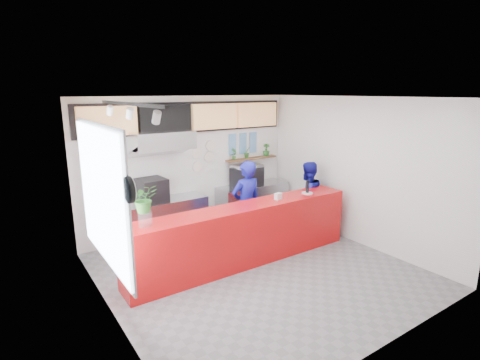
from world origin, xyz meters
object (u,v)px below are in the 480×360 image
panini_oven (152,190)px  staff_right (307,198)px  service_counter (245,234)px  pepper_mill (307,187)px  espresso_machine (247,176)px  staff_center (246,205)px

panini_oven → staff_right: bearing=-26.8°
service_counter → pepper_mill: pepper_mill is taller
service_counter → pepper_mill: size_ratio=18.11×
espresso_machine → staff_right: staff_right is taller
staff_right → pepper_mill: size_ratio=6.48×
panini_oven → staff_right: staff_right is taller
panini_oven → staff_center: bearing=-43.2°
staff_center → pepper_mill: 1.28m
espresso_machine → panini_oven: bearing=164.8°
espresso_machine → pepper_mill: size_ratio=2.81×
staff_right → espresso_machine: bearing=-58.5°
panini_oven → espresso_machine: size_ratio=0.77×
staff_right → staff_center: bearing=0.4°
panini_oven → pepper_mill: bearing=-39.2°
panini_oven → espresso_machine: bearing=-3.4°
staff_center → pepper_mill: (1.07, -0.61, 0.35)m
service_counter → staff_right: bearing=13.4°
service_counter → staff_center: size_ratio=2.52×
pepper_mill → espresso_machine: bearing=95.7°
espresso_machine → staff_right: (0.69, -1.32, -0.32)m
panini_oven → service_counter: bearing=-63.5°
staff_center → staff_right: staff_center is taller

